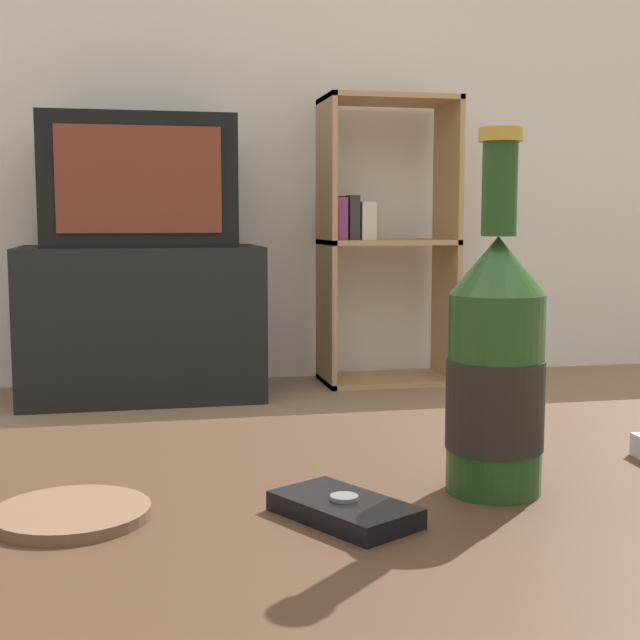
{
  "coord_description": "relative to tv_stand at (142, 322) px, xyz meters",
  "views": [
    {
      "loc": [
        -0.19,
        -0.55,
        0.65
      ],
      "look_at": [
        0.01,
        0.37,
        0.54
      ],
      "focal_mm": 50.0,
      "sensor_mm": 36.0,
      "label": 1
    }
  ],
  "objects": [
    {
      "name": "back_wall",
      "position": [
        0.15,
        0.31,
        1.03
      ],
      "size": [
        8.0,
        0.05,
        2.6
      ],
      "color": "silver",
      "rests_on": "ground_plane"
    },
    {
      "name": "coffee_table",
      "position": [
        0.15,
        -2.71,
        0.1
      ],
      "size": [
        1.13,
        0.72,
        0.44
      ],
      "color": "#422B1C",
      "rests_on": "ground_plane"
    },
    {
      "name": "tv_stand",
      "position": [
        0.0,
        0.0,
        0.0
      ],
      "size": [
        0.85,
        0.47,
        0.55
      ],
      "color": "black",
      "rests_on": "ground_plane"
    },
    {
      "name": "television",
      "position": [
        0.0,
        -0.0,
        0.5
      ],
      "size": [
        0.66,
        0.41,
        0.46
      ],
      "color": "black",
      "rests_on": "tv_stand"
    },
    {
      "name": "bookshelf",
      "position": [
        0.93,
        0.1,
        0.3
      ],
      "size": [
        0.51,
        0.3,
        1.11
      ],
      "color": "tan",
      "rests_on": "ground_plane"
    },
    {
      "name": "beer_bottle",
      "position": [
        0.23,
        -2.65,
        0.26
      ],
      "size": [
        0.07,
        0.07,
        0.27
      ],
      "color": "#1E4219",
      "rests_on": "coffee_table"
    },
    {
      "name": "cell_phone",
      "position": [
        0.1,
        -2.68,
        0.17
      ],
      "size": [
        0.1,
        0.12,
        0.02
      ],
      "rotation": [
        0.0,
        0.0,
        0.51
      ],
      "color": "black",
      "rests_on": "coffee_table"
    },
    {
      "name": "coaster",
      "position": [
        -0.08,
        -2.64,
        0.17
      ],
      "size": [
        0.11,
        0.11,
        0.01
      ],
      "color": "brown",
      "rests_on": "coffee_table"
    }
  ]
}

